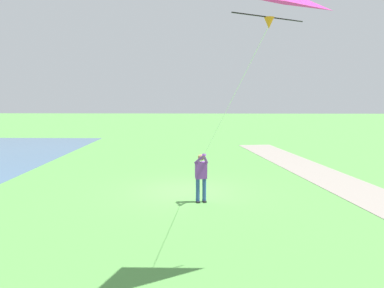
% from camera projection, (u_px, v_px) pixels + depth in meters
% --- Properties ---
extents(ground_plane, '(120.00, 120.00, 0.00)m').
position_uv_depth(ground_plane, '(185.00, 191.00, 15.00)').
color(ground_plane, '#569947').
extents(person_kite_flyer, '(0.51, 0.63, 1.83)m').
position_uv_depth(person_kite_flyer, '(201.00, 174.00, 13.34)').
color(person_kite_flyer, '#232328').
rests_on(person_kite_flyer, ground).
extents(flying_kite, '(2.06, 5.60, 4.24)m').
position_uv_depth(flying_kite, '(257.00, 8.00, 7.67)').
color(flying_kite, '#E02D9E').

